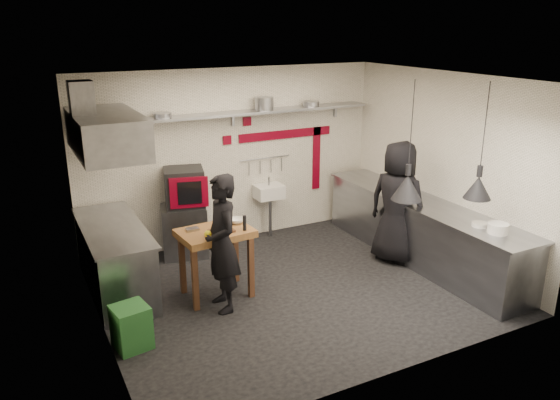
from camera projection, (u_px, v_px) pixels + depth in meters
name	position (u px, v px, depth m)	size (l,w,h in m)	color
floor	(295.00, 289.00, 7.42)	(5.00, 5.00, 0.00)	black
ceiling	(297.00, 79.00, 6.55)	(5.00, 5.00, 0.00)	beige
wall_back	(233.00, 156.00, 8.76)	(5.00, 0.04, 2.80)	silver
wall_front	(402.00, 248.00, 5.21)	(5.00, 0.04, 2.80)	silver
wall_left	(94.00, 222.00, 5.90)	(0.04, 4.20, 2.80)	silver
wall_right	(444.00, 168.00, 8.07)	(0.04, 4.20, 2.80)	silver
red_band_horiz	(286.00, 134.00, 9.07)	(1.70, 0.02, 0.14)	#660215
red_band_vert	(316.00, 158.00, 9.48)	(0.14, 0.02, 1.10)	#660215
red_tile_a	(247.00, 121.00, 8.68)	(0.14, 0.02, 0.14)	#660215
red_tile_b	(227.00, 140.00, 8.61)	(0.14, 0.02, 0.14)	#660215
back_shelf	(236.00, 113.00, 8.38)	(4.60, 0.34, 0.04)	gray
shelf_bracket_left	(108.00, 129.00, 7.72)	(0.04, 0.06, 0.24)	gray
shelf_bracket_mid	(233.00, 118.00, 8.54)	(0.04, 0.06, 0.24)	gray
shelf_bracket_right	(335.00, 110.00, 9.37)	(0.04, 0.06, 0.24)	gray
pan_far_left	(132.00, 117.00, 7.67)	(0.25, 0.25, 0.09)	gray
pan_mid_left	(163.00, 115.00, 7.87)	(0.26, 0.26, 0.07)	gray
stock_pot	(264.00, 103.00, 8.56)	(0.30, 0.30, 0.20)	gray
pan_right	(311.00, 104.00, 8.94)	(0.27, 0.27, 0.08)	gray
oven_stand	(185.00, 230.00, 8.42)	(0.67, 0.61, 0.80)	gray
combi_oven	(184.00, 187.00, 8.20)	(0.57, 0.54, 0.58)	black
oven_door	(189.00, 193.00, 7.95)	(0.56, 0.03, 0.46)	#660215
oven_glass	(190.00, 193.00, 7.93)	(0.35, 0.02, 0.34)	black
hand_sink	(269.00, 192.00, 9.04)	(0.46, 0.34, 0.22)	silver
sink_tap	(269.00, 181.00, 8.98)	(0.03, 0.03, 0.14)	gray
sink_drain	(270.00, 217.00, 9.14)	(0.06, 0.06, 0.66)	gray
utensil_rail	(265.00, 158.00, 8.99)	(0.02, 0.02, 0.90)	gray
counter_right	(420.00, 232.00, 8.22)	(0.70, 3.80, 0.90)	gray
counter_right_top	(423.00, 202.00, 8.07)	(0.76, 3.90, 0.03)	gray
plate_stack	(498.00, 228.00, 6.84)	(0.26, 0.26, 0.13)	silver
small_bowl_right	(479.00, 225.00, 7.08)	(0.20, 0.20, 0.05)	silver
counter_left	(115.00, 260.00, 7.23)	(0.70, 1.90, 0.90)	gray
counter_left_top	(112.00, 227.00, 7.09)	(0.76, 2.00, 0.03)	gray
extractor_hood	(107.00, 133.00, 6.73)	(0.78, 1.60, 0.50)	gray
hood_duct	(82.00, 102.00, 6.49)	(0.28, 0.28, 0.50)	gray
green_bin	(131.00, 327.00, 6.02)	(0.37, 0.37, 0.50)	#205725
prep_table	(216.00, 263.00, 7.13)	(0.92, 0.64, 0.92)	brown
cutting_board	(221.00, 231.00, 6.93)	(0.30, 0.21, 0.03)	#4F2F1E
pepper_mill	(245.00, 223.00, 6.94)	(0.05, 0.05, 0.20)	black
lemon_a	(208.00, 234.00, 6.75)	(0.09, 0.09, 0.09)	yellow
lemon_b	(219.00, 235.00, 6.73)	(0.07, 0.07, 0.07)	yellow
veg_ball	(219.00, 221.00, 7.14)	(0.11, 0.11, 0.11)	#569A3D
steel_tray	(192.00, 229.00, 6.97)	(0.16, 0.11, 0.03)	gray
bowl	(236.00, 221.00, 7.22)	(0.20, 0.20, 0.06)	silver
heat_lamp_near	(410.00, 142.00, 6.81)	(0.40, 0.40, 1.53)	black
heat_lamp_far	(483.00, 142.00, 6.60)	(0.34, 0.34, 1.44)	black
chef_left	(222.00, 244.00, 6.67)	(0.64, 0.42, 1.75)	black
chef_right	(397.00, 203.00, 8.05)	(0.90, 0.59, 1.84)	black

